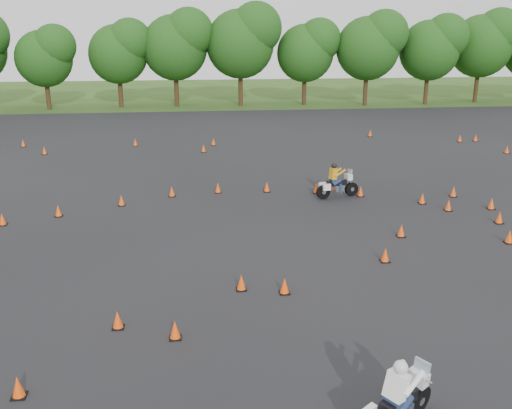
% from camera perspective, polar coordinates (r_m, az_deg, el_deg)
% --- Properties ---
extents(ground, '(140.00, 140.00, 0.00)m').
position_cam_1_polar(ground, '(17.35, 1.54, -7.71)').
color(ground, '#2D5119').
rests_on(ground, ground).
extents(asphalt_pad, '(62.00, 62.00, 0.00)m').
position_cam_1_polar(asphalt_pad, '(22.89, -0.58, -1.38)').
color(asphalt_pad, black).
rests_on(asphalt_pad, ground).
extents(treeline, '(86.85, 32.28, 10.27)m').
position_cam_1_polar(treeline, '(50.54, -2.69, 14.08)').
color(treeline, '#1C4614').
rests_on(treeline, ground).
extents(traffic_cones, '(36.19, 32.92, 0.45)m').
position_cam_1_polar(traffic_cones, '(22.45, 0.15, -1.15)').
color(traffic_cones, '#FE4D0A').
rests_on(traffic_cones, asphalt_pad).
extents(rider_yellow, '(2.14, 1.11, 1.58)m').
position_cam_1_polar(rider_yellow, '(25.75, 8.22, 2.41)').
color(rider_yellow, '#C68811').
rests_on(rider_yellow, ground).
extents(rider_white, '(2.08, 1.79, 1.63)m').
position_cam_1_polar(rider_white, '(11.48, 13.99, -17.82)').
color(rider_white, white).
rests_on(rider_white, ground).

